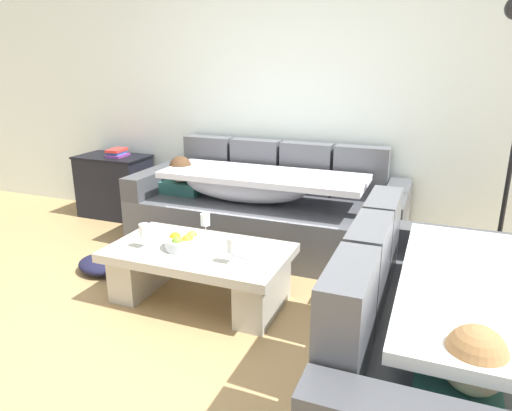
% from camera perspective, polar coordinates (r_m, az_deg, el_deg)
% --- Properties ---
extents(ground_plane, '(14.00, 14.00, 0.00)m').
position_cam_1_polar(ground_plane, '(2.84, -9.76, -16.65)').
color(ground_plane, tan).
extents(back_wall, '(9.00, 0.10, 2.70)m').
position_cam_1_polar(back_wall, '(4.33, 4.57, 14.28)').
color(back_wall, white).
rests_on(back_wall, ground_plane).
extents(couch_along_wall, '(2.31, 0.92, 0.88)m').
position_cam_1_polar(couch_along_wall, '(4.06, 0.84, -0.56)').
color(couch_along_wall, '#55575D').
rests_on(couch_along_wall, ground_plane).
extents(couch_near_window, '(0.92, 1.80, 0.88)m').
position_cam_1_polar(couch_near_window, '(2.36, 21.84, -15.88)').
color(couch_near_window, '#55575D').
rests_on(couch_near_window, ground_plane).
extents(coffee_table, '(1.20, 0.68, 0.38)m').
position_cam_1_polar(coffee_table, '(3.19, -6.91, -7.58)').
color(coffee_table, '#B6B4A9').
rests_on(coffee_table, ground_plane).
extents(fruit_bowl, '(0.28, 0.28, 0.10)m').
position_cam_1_polar(fruit_bowl, '(3.14, -8.66, -4.42)').
color(fruit_bowl, silver).
rests_on(fruit_bowl, coffee_table).
extents(wine_glass_near_left, '(0.07, 0.07, 0.17)m').
position_cam_1_polar(wine_glass_near_left, '(3.17, -13.49, -3.07)').
color(wine_glass_near_left, silver).
rests_on(wine_glass_near_left, coffee_table).
extents(wine_glass_near_right, '(0.07, 0.07, 0.17)m').
position_cam_1_polar(wine_glass_near_right, '(2.86, -2.94, -4.93)').
color(wine_glass_near_right, silver).
rests_on(wine_glass_near_right, coffee_table).
extents(wine_glass_far_back, '(0.07, 0.07, 0.17)m').
position_cam_1_polar(wine_glass_far_back, '(3.31, -6.22, -1.83)').
color(wine_glass_far_back, silver).
rests_on(wine_glass_far_back, coffee_table).
extents(open_magazine, '(0.34, 0.30, 0.01)m').
position_cam_1_polar(open_magazine, '(3.08, -1.49, -5.40)').
color(open_magazine, white).
rests_on(open_magazine, coffee_table).
extents(side_cabinet, '(0.72, 0.44, 0.64)m').
position_cam_1_polar(side_cabinet, '(5.10, -16.87, 2.31)').
color(side_cabinet, black).
rests_on(side_cabinet, ground_plane).
extents(book_stack_on_cabinet, '(0.18, 0.24, 0.08)m').
position_cam_1_polar(book_stack_on_cabinet, '(4.98, -16.62, 6.20)').
color(book_stack_on_cabinet, '#72337F').
rests_on(book_stack_on_cabinet, side_cabinet).
extents(floor_lamp, '(0.33, 0.31, 1.95)m').
position_cam_1_polar(floor_lamp, '(3.52, 28.41, 7.77)').
color(floor_lamp, black).
rests_on(floor_lamp, ground_plane).
extents(crumpled_garment, '(0.48, 0.42, 0.12)m').
position_cam_1_polar(crumpled_garment, '(3.84, -18.34, -6.85)').
color(crumpled_garment, '#191933').
rests_on(crumpled_garment, ground_plane).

